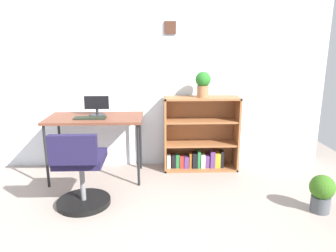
{
  "coord_description": "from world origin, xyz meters",
  "views": [
    {
      "loc": [
        0.46,
        -1.84,
        1.51
      ],
      "look_at": [
        0.58,
        1.43,
        0.69
      ],
      "focal_mm": 33.68,
      "sensor_mm": 36.0,
      "label": 1
    }
  ],
  "objects_px": {
    "desk": "(95,122)",
    "potted_plant_floor": "(322,192)",
    "bookshelf_low": "(200,137)",
    "potted_plant_on_shelf": "(203,83)",
    "office_chair": "(81,174)",
    "keyboard": "(90,118)",
    "monitor": "(97,106)"
  },
  "relations": [
    {
      "from": "desk",
      "to": "potted_plant_floor",
      "type": "relative_size",
      "value": 2.98
    },
    {
      "from": "bookshelf_low",
      "to": "potted_plant_on_shelf",
      "type": "bearing_deg",
      "value": -77.21
    },
    {
      "from": "office_chair",
      "to": "potted_plant_floor",
      "type": "height_order",
      "value": "office_chair"
    },
    {
      "from": "potted_plant_floor",
      "to": "office_chair",
      "type": "bearing_deg",
      "value": 175.6
    },
    {
      "from": "desk",
      "to": "office_chair",
      "type": "xyz_separation_m",
      "value": [
        -0.02,
        -0.72,
        -0.33
      ]
    },
    {
      "from": "desk",
      "to": "office_chair",
      "type": "distance_m",
      "value": 0.8
    },
    {
      "from": "potted_plant_floor",
      "to": "potted_plant_on_shelf",
      "type": "bearing_deg",
      "value": 131.45
    },
    {
      "from": "potted_plant_on_shelf",
      "to": "keyboard",
      "type": "bearing_deg",
      "value": -166.89
    },
    {
      "from": "monitor",
      "to": "office_chair",
      "type": "xyz_separation_m",
      "value": [
        -0.04,
        -0.8,
        -0.5
      ]
    },
    {
      "from": "keyboard",
      "to": "bookshelf_low",
      "type": "relative_size",
      "value": 0.38
    },
    {
      "from": "keyboard",
      "to": "office_chair",
      "type": "bearing_deg",
      "value": -88.86
    },
    {
      "from": "bookshelf_low",
      "to": "keyboard",
      "type": "bearing_deg",
      "value": -164.35
    },
    {
      "from": "potted_plant_on_shelf",
      "to": "potted_plant_floor",
      "type": "xyz_separation_m",
      "value": [
        0.98,
        -1.1,
        -0.89
      ]
    },
    {
      "from": "desk",
      "to": "potted_plant_on_shelf",
      "type": "distance_m",
      "value": 1.34
    },
    {
      "from": "office_chair",
      "to": "potted_plant_floor",
      "type": "xyz_separation_m",
      "value": [
        2.26,
        -0.17,
        -0.15
      ]
    },
    {
      "from": "office_chair",
      "to": "bookshelf_low",
      "type": "relative_size",
      "value": 0.85
    },
    {
      "from": "bookshelf_low",
      "to": "desk",
      "type": "bearing_deg",
      "value": -168.04
    },
    {
      "from": "potted_plant_on_shelf",
      "to": "office_chair",
      "type": "bearing_deg",
      "value": -144.04
    },
    {
      "from": "monitor",
      "to": "potted_plant_on_shelf",
      "type": "distance_m",
      "value": 1.28
    },
    {
      "from": "desk",
      "to": "keyboard",
      "type": "bearing_deg",
      "value": -110.23
    },
    {
      "from": "desk",
      "to": "keyboard",
      "type": "relative_size",
      "value": 3.08
    },
    {
      "from": "keyboard",
      "to": "potted_plant_on_shelf",
      "type": "height_order",
      "value": "potted_plant_on_shelf"
    },
    {
      "from": "keyboard",
      "to": "potted_plant_floor",
      "type": "bearing_deg",
      "value": -19.47
    },
    {
      "from": "desk",
      "to": "bookshelf_low",
      "type": "distance_m",
      "value": 1.31
    },
    {
      "from": "monitor",
      "to": "keyboard",
      "type": "relative_size",
      "value": 0.8
    },
    {
      "from": "bookshelf_low",
      "to": "potted_plant_floor",
      "type": "height_order",
      "value": "bookshelf_low"
    },
    {
      "from": "potted_plant_on_shelf",
      "to": "potted_plant_floor",
      "type": "relative_size",
      "value": 0.85
    },
    {
      "from": "office_chair",
      "to": "desk",
      "type": "bearing_deg",
      "value": 88.22
    },
    {
      "from": "office_chair",
      "to": "bookshelf_low",
      "type": "distance_m",
      "value": 1.61
    },
    {
      "from": "monitor",
      "to": "potted_plant_floor",
      "type": "height_order",
      "value": "monitor"
    },
    {
      "from": "desk",
      "to": "potted_plant_floor",
      "type": "height_order",
      "value": "desk"
    },
    {
      "from": "office_chair",
      "to": "bookshelf_low",
      "type": "xyz_separation_m",
      "value": [
        1.27,
        0.99,
        0.06
      ]
    }
  ]
}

